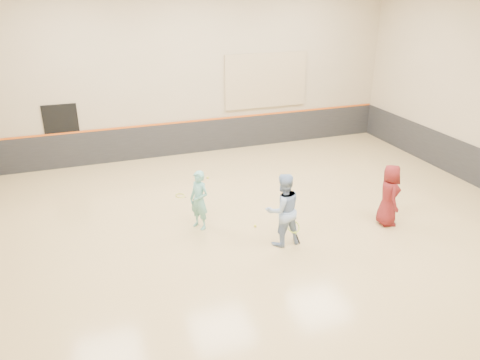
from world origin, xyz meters
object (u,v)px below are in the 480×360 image
object	(u,v)px
girl	(199,200)
young_man	(389,195)
spare_racket	(180,195)
instructor	(283,210)

from	to	relation	value
girl	young_man	world-z (taller)	young_man
girl	spare_racket	world-z (taller)	girl
spare_racket	young_man	bearing A→B (deg)	-36.41
instructor	spare_racket	bearing A→B (deg)	-66.89
girl	instructor	distance (m)	2.20
spare_racket	instructor	bearing A→B (deg)	-63.78
instructor	spare_racket	size ratio (longest dim) A/B	3.01
young_man	spare_racket	size ratio (longest dim) A/B	2.71
young_man	spare_racket	bearing A→B (deg)	69.70
instructor	spare_racket	distance (m)	3.99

